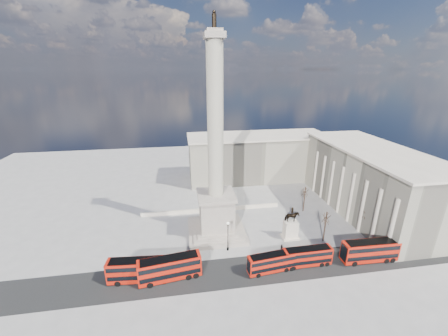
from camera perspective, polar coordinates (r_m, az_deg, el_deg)
name	(u,v)px	position (r m, az deg, el deg)	size (l,w,h in m)	color
ground	(219,244)	(67.58, -1.00, -15.47)	(180.00, 180.00, 0.00)	#9D9A95
asphalt_road	(250,270)	(60.61, 5.41, -20.38)	(120.00, 9.00, 0.01)	#242424
nelsons_column	(216,186)	(65.55, -1.68, -3.68)	(14.00, 14.00, 49.85)	#A79A8B
balustrade_wall	(212,210)	(80.81, -2.61, -8.65)	(40.00, 0.60, 1.10)	beige
building_east	(371,180)	(88.42, 28.20, -2.29)	(19.00, 46.00, 18.60)	#BBB399
building_northeast	(257,157)	(103.24, 6.89, 2.36)	(51.00, 17.00, 16.60)	#BBB399
red_bus_a	(170,268)	(57.83, -11.11, -19.72)	(12.36, 4.40, 4.90)	red
red_bus_b	(272,262)	(59.67, 9.98, -18.74)	(10.24, 3.41, 4.07)	red
red_bus_c	(308,256)	(62.76, 16.97, -17.15)	(10.29, 2.56, 4.16)	red
red_bus_d	(370,251)	(68.68, 28.09, -14.92)	(12.06, 3.10, 4.86)	red
red_bus_e	(139,270)	(58.87, -17.19, -19.57)	(12.03, 3.68, 4.81)	red
victorian_lamp	(228,234)	(63.19, 0.82, -13.53)	(0.63, 0.63, 7.31)	black
equestrian_statue	(291,227)	(69.96, 13.70, -11.90)	(4.03, 3.02, 8.39)	beige
bare_tree_near	(326,217)	(69.27, 20.50, -9.56)	(1.89, 1.89, 8.28)	#332319
bare_tree_mid	(366,213)	(76.93, 27.49, -8.35)	(1.89, 1.89, 7.16)	#332319
bare_tree_far	(305,191)	(81.65, 16.51, -4.66)	(1.98, 1.98, 8.07)	#332319
pedestrian_walking	(346,244)	(71.50, 24.00, -14.30)	(0.70, 0.46, 1.93)	black
pedestrian_standing	(354,245)	(72.29, 25.42, -14.25)	(0.82, 0.64, 1.69)	black
pedestrian_crossing	(282,248)	(66.21, 11.88, -15.89)	(1.00, 0.42, 1.71)	black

